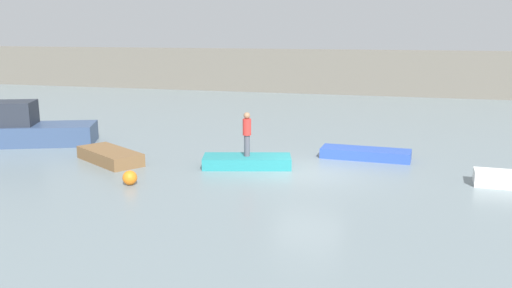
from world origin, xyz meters
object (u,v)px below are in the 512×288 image
Objects in this scene: rowboat_teal at (247,162)px; person_red_shirt at (247,132)px; rowboat_brown at (110,156)px; mooring_buoy at (130,178)px; rowboat_blue at (366,154)px; motorboat at (30,129)px.

rowboat_teal is 1.98× the size of person_red_shirt.
mooring_buoy reaches higher than rowboat_brown.
person_red_shirt is 4.72m from mooring_buoy.
rowboat_brown reaches higher than rowboat_teal.
rowboat_blue is 9.49m from mooring_buoy.
rowboat_teal is at bearing -145.55° from rowboat_blue.
rowboat_teal is (5.44, 0.69, -0.03)m from rowboat_brown.
person_red_shirt is at bearing 0.00° from rowboat_teal.
person_red_shirt is 3.38× the size of mooring_buoy.
rowboat_brown is 0.96× the size of rowboat_teal.
rowboat_brown is 3.53m from mooring_buoy.
mooring_buoy is at bearing -16.70° from rowboat_brown.
motorboat is 11.47× the size of mooring_buoy.
mooring_buoy is at bearing -138.22° from rowboat_blue.
rowboat_brown is 5.48m from rowboat_teal.
motorboat reaches higher than rowboat_brown.
rowboat_blue is (4.24, 2.63, -0.02)m from rowboat_teal.
rowboat_brown is at bearing 130.94° from mooring_buoy.
person_red_shirt is (-4.24, -2.63, 1.17)m from rowboat_blue.
rowboat_blue is at bearing 31.78° from person_red_shirt.
rowboat_blue is at bearing 16.63° from rowboat_teal.
mooring_buoy is (-7.36, -5.98, 0.05)m from rowboat_blue.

